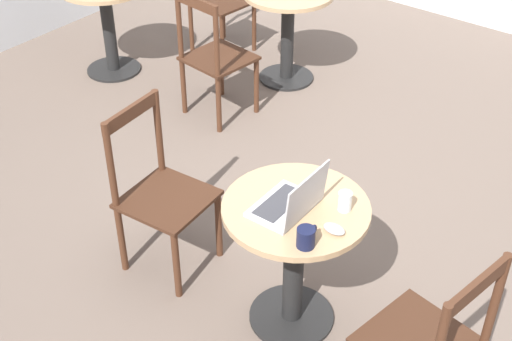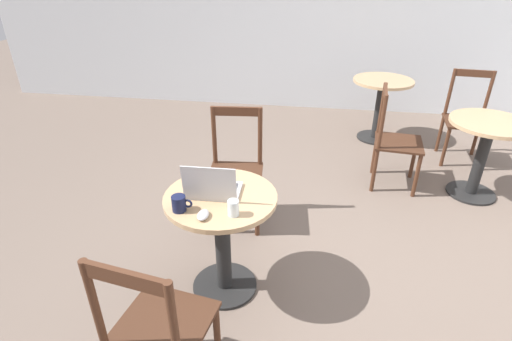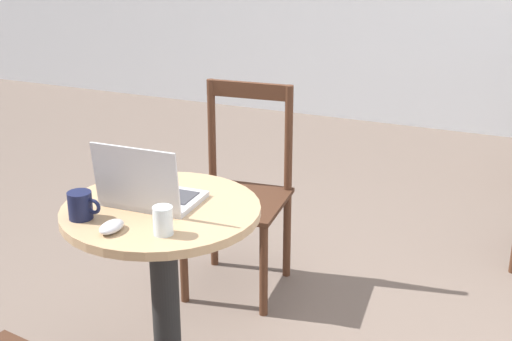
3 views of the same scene
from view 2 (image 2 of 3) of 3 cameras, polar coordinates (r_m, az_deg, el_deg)
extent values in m
plane|color=#66564C|center=(3.00, 9.03, -12.05)|extent=(16.00, 16.00, 0.00)
cube|color=silver|center=(5.55, 10.67, 22.14)|extent=(9.40, 0.06, 2.70)
cylinder|color=black|center=(2.75, -4.46, -15.99)|extent=(0.42, 0.42, 0.02)
cylinder|color=black|center=(2.52, -4.75, -10.51)|extent=(0.10, 0.10, 0.66)
cylinder|color=tan|center=(2.32, -5.09, -3.91)|extent=(0.66, 0.66, 0.03)
cylinder|color=black|center=(4.15, 28.29, -2.80)|extent=(0.42, 0.42, 0.02)
cylinder|color=black|center=(4.00, 29.40, 1.35)|extent=(0.10, 0.10, 0.66)
cylinder|color=tan|center=(3.88, 30.60, 5.86)|extent=(0.66, 0.66, 0.03)
cylinder|color=black|center=(4.96, 16.60, 4.57)|extent=(0.42, 0.42, 0.02)
cylinder|color=black|center=(4.84, 17.15, 8.22)|extent=(0.10, 0.10, 0.66)
cylinder|color=tan|center=(4.74, 17.75, 12.11)|extent=(0.66, 0.66, 0.03)
cylinder|color=#472819|center=(2.36, -14.19, -19.75)|extent=(0.04, 0.04, 0.42)
cylinder|color=#472819|center=(2.23, -5.56, -22.44)|extent=(0.04, 0.04, 0.42)
cube|color=#3C2215|center=(2.02, -13.09, -20.66)|extent=(0.48, 0.48, 0.02)
cylinder|color=#472819|center=(1.84, -22.05, -17.44)|extent=(0.04, 0.04, 0.48)
cylinder|color=#472819|center=(1.67, -11.63, -21.25)|extent=(0.04, 0.04, 0.48)
cube|color=#472819|center=(1.60, -18.21, -14.40)|extent=(0.39, 0.09, 0.07)
cylinder|color=#472819|center=(3.04, 0.18, -6.01)|extent=(0.04, 0.04, 0.42)
cylinder|color=#472819|center=(3.08, -6.60, -5.73)|extent=(0.04, 0.04, 0.42)
cylinder|color=#472819|center=(3.34, 0.55, -2.48)|extent=(0.04, 0.04, 0.42)
cylinder|color=#472819|center=(3.38, -5.60, -2.27)|extent=(0.04, 0.04, 0.42)
cube|color=#3C2215|center=(3.09, -2.97, -0.63)|extent=(0.45, 0.45, 0.02)
cylinder|color=#472819|center=(3.13, 0.59, 4.88)|extent=(0.04, 0.04, 0.48)
cylinder|color=#472819|center=(3.16, -6.00, 5.02)|extent=(0.04, 0.04, 0.48)
cube|color=#472819|center=(3.06, -2.81, 8.45)|extent=(0.39, 0.06, 0.07)
cylinder|color=#472819|center=(4.11, 21.59, 1.67)|extent=(0.04, 0.04, 0.42)
cylinder|color=#472819|center=(3.79, 21.97, -0.72)|extent=(0.04, 0.04, 0.42)
cylinder|color=#472819|center=(4.08, 16.58, 2.32)|extent=(0.04, 0.04, 0.42)
cylinder|color=#472819|center=(3.75, 16.54, -0.04)|extent=(0.04, 0.04, 0.42)
cube|color=#3C2215|center=(3.84, 19.70, 3.75)|extent=(0.46, 0.46, 0.02)
cylinder|color=#472819|center=(3.90, 17.53, 8.48)|extent=(0.04, 0.04, 0.48)
cylinder|color=#472819|center=(3.56, 17.58, 6.57)|extent=(0.04, 0.04, 0.48)
cube|color=#472819|center=(3.67, 18.02, 10.53)|extent=(0.07, 0.39, 0.07)
cylinder|color=#472819|center=(4.56, 29.83, 2.41)|extent=(0.04, 0.04, 0.42)
cylinder|color=#472819|center=(4.47, 25.42, 3.01)|extent=(0.04, 0.04, 0.42)
cylinder|color=#472819|center=(4.88, 28.94, 4.23)|extent=(0.04, 0.04, 0.42)
cylinder|color=#472819|center=(4.80, 24.80, 4.82)|extent=(0.04, 0.04, 0.42)
cube|color=#3C2215|center=(4.60, 27.86, 6.11)|extent=(0.45, 0.45, 0.02)
cylinder|color=#472819|center=(4.74, 30.27, 9.36)|extent=(0.04, 0.04, 0.48)
cylinder|color=#472819|center=(4.65, 25.98, 10.08)|extent=(0.04, 0.04, 0.48)
cube|color=#472819|center=(4.64, 28.73, 12.08)|extent=(0.39, 0.06, 0.07)
cube|color=#B7B7BC|center=(2.35, -5.94, -2.84)|extent=(0.31, 0.22, 0.02)
cube|color=#38383D|center=(2.36, -5.84, -2.37)|extent=(0.26, 0.12, 0.00)
cube|color=#B7B7BC|center=(2.19, -6.74, -1.88)|extent=(0.30, 0.04, 0.21)
cube|color=black|center=(2.20, -6.71, -1.80)|extent=(0.28, 0.03, 0.19)
ellipsoid|color=#B7B7BC|center=(2.14, -7.56, -6.31)|extent=(0.06, 0.10, 0.03)
cylinder|color=#141938|center=(2.20, -10.96, -4.64)|extent=(0.08, 0.08, 0.09)
torus|color=#141938|center=(2.18, -9.71, -4.68)|extent=(0.05, 0.01, 0.05)
cylinder|color=silver|center=(2.12, -3.27, -5.36)|extent=(0.06, 0.06, 0.09)
camera|label=1|loc=(2.68, -79.49, 23.71)|focal=50.00mm
camera|label=3|loc=(0.71, 81.99, -24.41)|focal=50.00mm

